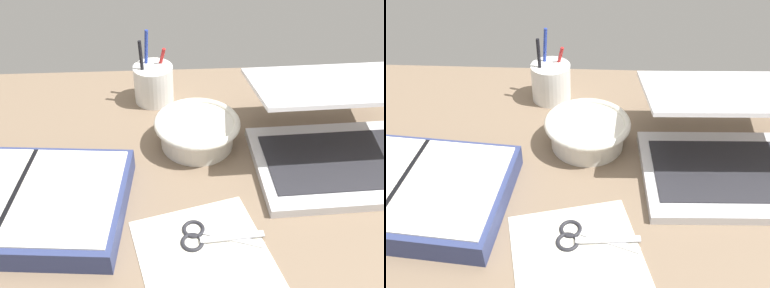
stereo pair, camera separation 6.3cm
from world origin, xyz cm
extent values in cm
cube|color=#75604C|center=(0.00, 0.00, 1.00)|extent=(140.00, 100.00, 2.00)
cube|color=silver|center=(25.03, 8.52, 2.90)|extent=(34.11, 25.31, 1.80)
cube|color=#232328|center=(25.03, 8.52, 3.92)|extent=(29.88, 18.41, 0.24)
cube|color=silver|center=(24.70, 17.96, 15.58)|extent=(34.10, 24.90, 6.03)
cube|color=silver|center=(24.71, 17.49, 15.48)|extent=(31.35, 22.35, 5.03)
cylinder|color=silver|center=(-2.66, 17.57, 4.72)|extent=(15.14, 15.14, 5.45)
torus|color=silver|center=(-2.66, 17.57, 7.45)|extent=(17.81, 17.81, 1.43)
cylinder|color=white|center=(-11.88, 35.16, 6.51)|extent=(9.29, 9.29, 9.01)
cylinder|color=black|center=(-14.20, 34.08, 10.41)|extent=(1.24, 1.74, 14.86)
cylinder|color=#233899|center=(-13.44, 37.19, 10.99)|extent=(1.94, 1.67, 16.02)
cylinder|color=#B21E1E|center=(-10.50, 37.31, 9.06)|extent=(3.63, 2.63, 11.94)
cube|color=navy|center=(-34.97, 0.11, 4.19)|extent=(39.14, 28.14, 4.38)
cube|color=silver|center=(-26.03, -0.67, 6.53)|extent=(19.16, 24.27, 0.30)
cube|color=black|center=(-34.97, 0.11, 6.68)|extent=(2.79, 22.84, 0.30)
cube|color=#B7B7BC|center=(1.55, -8.21, 2.60)|extent=(10.86, 2.06, 0.30)
cube|color=#B7B7BC|center=(1.55, -8.21, 2.30)|extent=(10.59, 4.72, 0.30)
torus|color=#232328|center=(-5.11, -8.74, 2.30)|extent=(3.90, 3.90, 0.70)
torus|color=#232328|center=(-4.75, -5.99, 2.30)|extent=(3.90, 3.90, 0.70)
cube|color=silver|center=(-2.65, -13.97, 2.08)|extent=(26.42, 30.59, 0.16)
camera|label=1|loc=(-7.60, -53.29, 58.87)|focal=40.00mm
camera|label=2|loc=(-1.31, -53.31, 58.87)|focal=40.00mm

